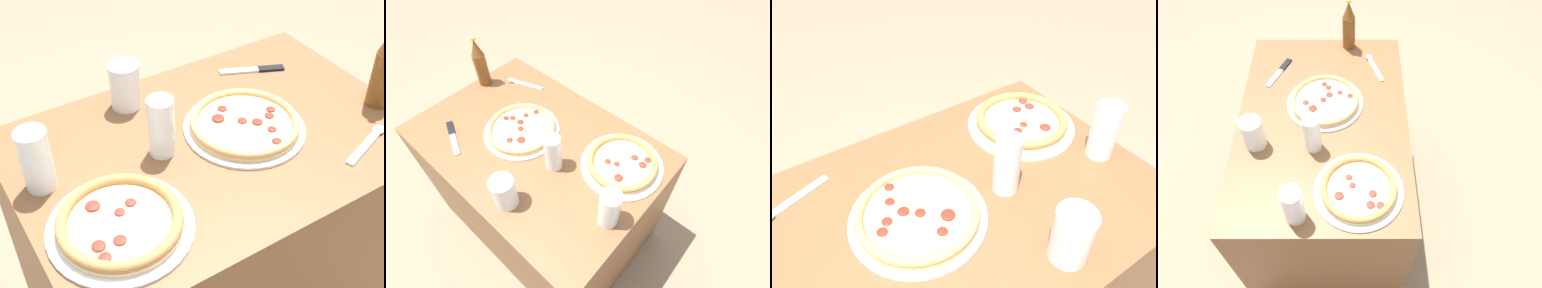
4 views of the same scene
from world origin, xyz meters
TOP-DOWN VIEW (x-y plane):
  - ground_plane at (0.00, 0.00)m, footprint 8.00×8.00m
  - table at (0.00, 0.00)m, footprint 1.02×0.69m
  - pizza_veggie at (0.09, -0.01)m, footprint 0.32×0.32m
  - pizza_salami at (-0.34, -0.14)m, footprint 0.32×0.32m
  - glass_mango_juice at (-0.14, 0.03)m, footprint 0.06×0.06m
  - glass_lemonade at (-0.13, 0.25)m, footprint 0.08×0.08m
  - glass_orange_juice at (-0.43, 0.07)m, footprint 0.07×0.07m
  - beer_bottle at (0.46, -0.11)m, footprint 0.06×0.06m
  - knife at (0.28, 0.20)m, footprint 0.19×0.10m
  - spoon at (0.33, -0.21)m, footprint 0.18×0.08m

SIDE VIEW (x-z plane):
  - ground_plane at x=0.00m, z-range 0.00..0.00m
  - table at x=0.00m, z-range 0.00..0.72m
  - knife at x=0.28m, z-range 0.71..0.72m
  - spoon at x=0.33m, z-range 0.71..0.73m
  - pizza_veggie at x=0.09m, z-range 0.72..0.75m
  - pizza_salami at x=-0.34m, z-range 0.71..0.76m
  - glass_lemonade at x=-0.13m, z-range 0.71..0.84m
  - glass_mango_juice at x=-0.14m, z-range 0.71..0.86m
  - glass_orange_juice at x=-0.43m, z-range 0.71..0.87m
  - beer_bottle at x=0.46m, z-range 0.71..0.95m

